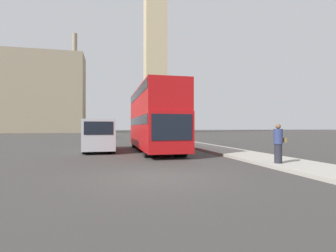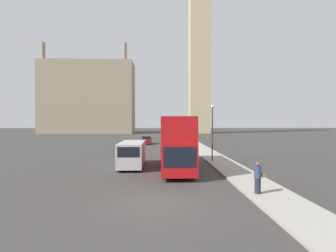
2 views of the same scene
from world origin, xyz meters
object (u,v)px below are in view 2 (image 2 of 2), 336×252
red_double_decker_bus (175,140)px  parked_sedan (147,140)px  pedestrian (258,178)px  clock_tower (199,32)px  white_van (132,154)px  street_lamp (212,124)px

red_double_decker_bus → parked_sedan: 25.48m
pedestrian → parked_sedan: size_ratio=0.40×
clock_tower → parked_sedan: clock_tower is taller
red_double_decker_bus → white_van: bearing=166.2°
red_double_decker_bus → street_lamp: street_lamp is taller
parked_sedan → pedestrian: bearing=-76.9°
street_lamp → white_van: bearing=-161.4°
red_double_decker_bus → white_van: size_ratio=1.85×
red_double_decker_bus → parked_sedan: bearing=98.5°
clock_tower → street_lamp: (-8.46, -64.99, -31.20)m
white_van → parked_sedan: size_ratio=1.33×
pedestrian → street_lamp: bearing=90.5°
street_lamp → parked_sedan: street_lamp is taller
clock_tower → white_van: clock_tower is taller
clock_tower → parked_sedan: 57.65m
street_lamp → parked_sedan: size_ratio=1.30×
white_van → pedestrian: (7.82, -9.30, -0.20)m
pedestrian → street_lamp: size_ratio=0.31×
clock_tower → pedestrian: clock_tower is taller
clock_tower → pedestrian: bearing=-96.2°
pedestrian → parked_sedan: pedestrian is taller
white_van → street_lamp: (7.71, 2.60, 2.62)m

